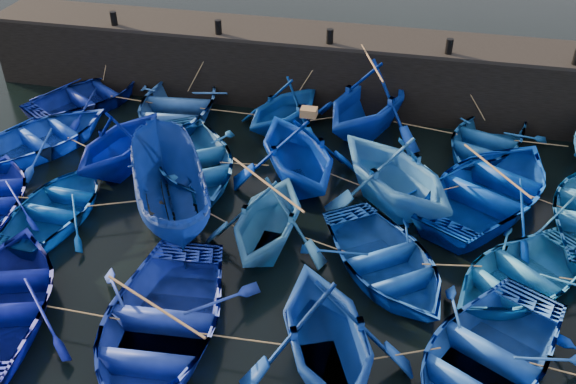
# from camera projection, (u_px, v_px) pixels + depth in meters

# --- Properties ---
(ground) EXTENTS (120.00, 120.00, 0.00)m
(ground) POSITION_uv_depth(u_px,v_px,m) (259.00, 287.00, 15.82)
(ground) COLOR black
(ground) RESTS_ON ground
(quay_wall) EXTENTS (26.00, 2.50, 2.50)m
(quay_wall) POSITION_uv_depth(u_px,v_px,m) (332.00, 70.00, 23.54)
(quay_wall) COLOR black
(quay_wall) RESTS_ON ground
(quay_top) EXTENTS (26.00, 2.50, 0.12)m
(quay_top) POSITION_uv_depth(u_px,v_px,m) (334.00, 36.00, 22.80)
(quay_top) COLOR black
(quay_top) RESTS_ON quay_wall
(bollard_0) EXTENTS (0.24, 0.24, 0.50)m
(bollard_0) POSITION_uv_depth(u_px,v_px,m) (114.00, 18.00, 23.37)
(bollard_0) COLOR black
(bollard_0) RESTS_ON quay_top
(bollard_1) EXTENTS (0.24, 0.24, 0.50)m
(bollard_1) POSITION_uv_depth(u_px,v_px,m) (218.00, 27.00, 22.63)
(bollard_1) COLOR black
(bollard_1) RESTS_ON quay_top
(bollard_2) EXTENTS (0.24, 0.24, 0.50)m
(bollard_2) POSITION_uv_depth(u_px,v_px,m) (330.00, 36.00, 21.90)
(bollard_2) COLOR black
(bollard_2) RESTS_ON quay_top
(bollard_3) EXTENTS (0.24, 0.24, 0.50)m
(bollard_3) POSITION_uv_depth(u_px,v_px,m) (449.00, 46.00, 21.16)
(bollard_3) COLOR black
(bollard_3) RESTS_ON quay_top
(boat_0) EXTENTS (5.34, 5.70, 0.96)m
(boat_0) POSITION_uv_depth(u_px,v_px,m) (89.00, 95.00, 23.53)
(boat_0) COLOR navy
(boat_0) RESTS_ON ground
(boat_1) EXTENTS (4.53, 5.94, 1.15)m
(boat_1) POSITION_uv_depth(u_px,v_px,m) (176.00, 105.00, 22.69)
(boat_1) COLOR #2553A6
(boat_1) RESTS_ON ground
(boat_2) EXTENTS (4.43, 4.69, 1.95)m
(boat_2) POSITION_uv_depth(u_px,v_px,m) (284.00, 107.00, 21.71)
(boat_2) COLOR #083F98
(boat_2) RESTS_ON ground
(boat_3) EXTENTS (5.69, 6.07, 2.57)m
(boat_3) POSITION_uv_depth(u_px,v_px,m) (369.00, 99.00, 21.47)
(boat_3) COLOR #072DAA
(boat_3) RESTS_ON ground
(boat_4) EXTENTS (4.71, 5.46, 0.95)m
(boat_4) POSITION_uv_depth(u_px,v_px,m) (485.00, 139.00, 20.88)
(boat_4) COLOR #11498C
(boat_4) RESTS_ON ground
(boat_6) EXTENTS (5.31, 5.79, 0.98)m
(boat_6) POSITION_uv_depth(u_px,v_px,m) (43.00, 136.00, 21.02)
(boat_6) COLOR #0F39C2
(boat_6) RESTS_ON ground
(boat_7) EXTENTS (4.18, 4.61, 2.10)m
(boat_7) POSITION_uv_depth(u_px,v_px,m) (120.00, 141.00, 19.65)
(boat_7) COLOR #001388
(boat_7) RESTS_ON ground
(boat_8) EXTENTS (5.84, 6.28, 1.06)m
(boat_8) POSITION_uv_depth(u_px,v_px,m) (192.00, 160.00, 19.74)
(boat_8) COLOR #195CB4
(boat_8) RESTS_ON ground
(boat_9) EXTENTS (5.68, 5.88, 2.38)m
(boat_9) POSITION_uv_depth(u_px,v_px,m) (298.00, 151.00, 18.90)
(boat_9) COLOR #0029A3
(boat_9) RESTS_ON ground
(boat_10) EXTENTS (6.10, 6.12, 2.44)m
(boat_10) POSITION_uv_depth(u_px,v_px,m) (396.00, 170.00, 17.96)
(boat_10) COLOR blue
(boat_10) RESTS_ON ground
(boat_11) EXTENTS (6.44, 7.07, 1.20)m
(boat_11) POSITION_uv_depth(u_px,v_px,m) (492.00, 188.00, 18.32)
(boat_11) COLOR #002F9E
(boat_11) RESTS_ON ground
(boat_14) EXTENTS (3.17, 4.31, 0.87)m
(boat_14) POSITION_uv_depth(u_px,v_px,m) (58.00, 205.00, 17.91)
(boat_14) COLOR #05409B
(boat_14) RESTS_ON ground
(boat_15) EXTENTS (4.23, 5.46, 2.00)m
(boat_15) POSITION_uv_depth(u_px,v_px,m) (169.00, 191.00, 17.48)
(boat_15) COLOR navy
(boat_15) RESTS_ON ground
(boat_16) EXTENTS (3.55, 4.05, 2.03)m
(boat_16) POSITION_uv_depth(u_px,v_px,m) (268.00, 217.00, 16.49)
(boat_16) COLOR #2C6FB8
(boat_16) RESTS_ON ground
(boat_17) EXTENTS (5.38, 5.67, 0.96)m
(boat_17) POSITION_uv_depth(u_px,v_px,m) (385.00, 261.00, 15.90)
(boat_17) COLOR #0E409C
(boat_17) RESTS_ON ground
(boat_18) EXTENTS (5.37, 5.44, 0.92)m
(boat_18) POSITION_uv_depth(u_px,v_px,m) (520.00, 275.00, 15.51)
(boat_18) COLOR blue
(boat_18) RESTS_ON ground
(boat_21) EXTENTS (5.00, 5.93, 1.05)m
(boat_21) POSITION_uv_depth(u_px,v_px,m) (2.00, 299.00, 14.73)
(boat_21) COLOR #070F82
(boat_21) RESTS_ON ground
(boat_22) EXTENTS (4.41, 5.83, 1.14)m
(boat_22) POSITION_uv_depth(u_px,v_px,m) (158.00, 326.00, 13.99)
(boat_22) COLOR #1931A8
(boat_22) RESTS_ON ground
(boat_23) EXTENTS (5.11, 5.41, 2.25)m
(boat_23) POSITION_uv_depth(u_px,v_px,m) (326.00, 333.00, 13.07)
(boat_23) COLOR navy
(boat_23) RESTS_ON ground
(boat_24) EXTENTS (5.46, 6.04, 1.03)m
(boat_24) POSITION_uv_depth(u_px,v_px,m) (484.00, 356.00, 13.35)
(boat_24) COLOR #1647B3
(boat_24) RESTS_ON ground
(wooden_crate) EXTENTS (0.46, 0.35, 0.24)m
(wooden_crate) POSITION_uv_depth(u_px,v_px,m) (309.00, 112.00, 18.10)
(wooden_crate) COLOR olive
(wooden_crate) RESTS_ON boat_9
(mooring_ropes) EXTENTS (17.64, 11.81, 2.10)m
(mooring_ropes) POSITION_uv_depth(u_px,v_px,m) (309.00, 154.00, 19.35)
(mooring_ropes) COLOR tan
(mooring_ropes) RESTS_ON ground
(loose_oars) EXTENTS (9.55, 12.66, 1.49)m
(loose_oars) POSITION_uv_depth(u_px,v_px,m) (337.00, 168.00, 17.05)
(loose_oars) COLOR #99724C
(loose_oars) RESTS_ON ground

